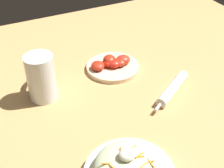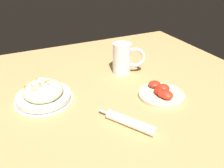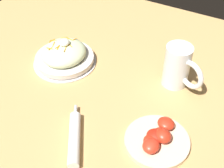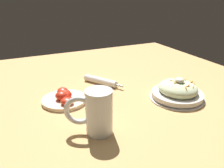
% 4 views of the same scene
% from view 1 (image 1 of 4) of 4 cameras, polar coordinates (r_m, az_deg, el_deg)
% --- Properties ---
extents(ground_plane, '(1.43, 1.43, 0.00)m').
position_cam_1_polar(ground_plane, '(0.93, 6.07, -3.86)').
color(ground_plane, tan).
extents(beer_mug, '(0.09, 0.14, 0.14)m').
position_cam_1_polar(beer_mug, '(0.94, -12.45, 0.90)').
color(beer_mug, white).
rests_on(beer_mug, ground_plane).
extents(napkin_roll, '(0.19, 0.12, 0.03)m').
position_cam_1_polar(napkin_roll, '(0.98, 10.76, -0.81)').
color(napkin_roll, white).
rests_on(napkin_roll, ground_plane).
extents(tomato_plate, '(0.18, 0.18, 0.05)m').
position_cam_1_polar(tomato_plate, '(1.06, -0.02, 3.38)').
color(tomato_plate, beige).
rests_on(tomato_plate, ground_plane).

